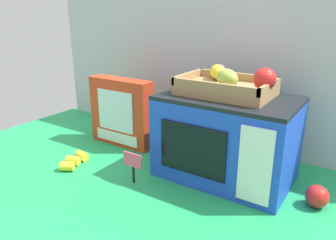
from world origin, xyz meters
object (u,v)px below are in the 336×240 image
(toy_microwave, at_px, (226,138))
(price_sign, at_px, (133,163))
(loose_toy_apple, at_px, (317,196))
(cookie_set_box, at_px, (121,112))
(loose_toy_banana, at_px, (74,161))
(food_groups_crate, at_px, (229,85))

(toy_microwave, relative_size, price_sign, 4.10)
(toy_microwave, bearing_deg, loose_toy_apple, -4.61)
(cookie_set_box, height_order, loose_toy_banana, cookie_set_box)
(toy_microwave, xyz_separation_m, cookie_set_box, (-0.45, 0.02, -0.00))
(loose_toy_banana, xyz_separation_m, loose_toy_apple, (0.75, 0.19, 0.02))
(toy_microwave, xyz_separation_m, price_sign, (-0.22, -0.20, -0.07))
(cookie_set_box, height_order, price_sign, cookie_set_box)
(toy_microwave, relative_size, loose_toy_apple, 6.50)
(food_groups_crate, xyz_separation_m, loose_toy_apple, (0.30, -0.05, -0.27))
(loose_toy_apple, bearing_deg, loose_toy_banana, -165.65)
(toy_microwave, height_order, food_groups_crate, food_groups_crate)
(food_groups_crate, relative_size, loose_toy_banana, 2.22)
(toy_microwave, distance_m, loose_toy_banana, 0.53)
(cookie_set_box, bearing_deg, price_sign, -43.15)
(toy_microwave, height_order, price_sign, toy_microwave)
(loose_toy_banana, bearing_deg, price_sign, 4.37)
(toy_microwave, distance_m, price_sign, 0.30)
(cookie_set_box, relative_size, price_sign, 2.68)
(loose_toy_banana, height_order, loose_toy_apple, loose_toy_apple)
(toy_microwave, bearing_deg, loose_toy_banana, -155.27)
(food_groups_crate, xyz_separation_m, loose_toy_banana, (-0.46, -0.24, -0.28))
(cookie_set_box, bearing_deg, loose_toy_apple, -3.66)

